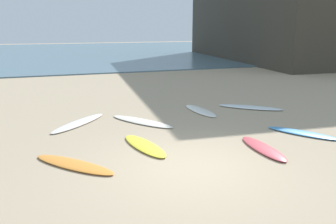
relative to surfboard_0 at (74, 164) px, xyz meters
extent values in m
plane|color=tan|center=(2.46, -0.97, -0.03)|extent=(120.00, 120.00, 0.00)
cube|color=slate|center=(2.46, 35.12, 0.01)|extent=(120.00, 40.00, 0.08)
ellipsoid|color=orange|center=(0.00, 0.00, 0.00)|extent=(1.93, 2.03, 0.07)
ellipsoid|color=#DF555E|center=(4.71, -0.51, 0.01)|extent=(0.59, 1.95, 0.09)
ellipsoid|color=silver|center=(2.38, 3.00, 0.00)|extent=(1.92, 2.39, 0.06)
ellipsoid|color=white|center=(4.84, 3.72, 0.00)|extent=(0.77, 2.12, 0.06)
ellipsoid|color=yellow|center=(1.86, 0.68, 0.01)|extent=(1.00, 2.11, 0.08)
ellipsoid|color=silver|center=(0.39, 3.49, 0.00)|extent=(2.13, 2.25, 0.07)
ellipsoid|color=#499BE0|center=(6.59, 0.21, 0.00)|extent=(1.59, 2.03, 0.07)
ellipsoid|color=white|center=(6.87, 3.55, 0.01)|extent=(2.28, 2.00, 0.08)
camera|label=1|loc=(-0.28, -7.53, 3.08)|focal=36.21mm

